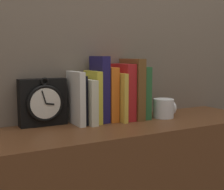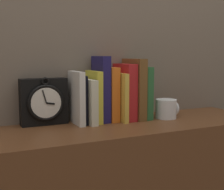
{
  "view_description": "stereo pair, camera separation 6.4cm",
  "coord_description": "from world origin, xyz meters",
  "px_view_note": "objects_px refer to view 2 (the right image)",
  "views": [
    {
      "loc": [
        -0.55,
        -1.0,
        1.2
      ],
      "look_at": [
        0.0,
        0.0,
        1.06
      ],
      "focal_mm": 50.0,
      "sensor_mm": 36.0,
      "label": 1
    },
    {
      "loc": [
        -0.49,
        -1.03,
        1.2
      ],
      "look_at": [
        0.0,
        0.0,
        1.06
      ],
      "focal_mm": 50.0,
      "sensor_mm": 36.0,
      "label": 2
    }
  ],
  "objects_px": {
    "book_slot3_yellow": "(94,97)",
    "book_slot8_brown": "(134,89)",
    "book_slot7_red": "(125,92)",
    "book_slot9_green": "(141,92)",
    "book_slot1_black": "(81,99)",
    "mug": "(167,109)",
    "book_slot2_cream": "(88,101)",
    "clock": "(44,102)",
    "book_slot4_navy": "(100,89)",
    "book_slot6_yellow": "(118,97)",
    "book_slot5_orange": "(110,94)",
    "book_slot0_white": "(76,98)"
  },
  "relations": [
    {
      "from": "book_slot3_yellow",
      "to": "book_slot8_brown",
      "type": "bearing_deg",
      "value": -3.67
    },
    {
      "from": "book_slot7_red",
      "to": "book_slot9_green",
      "type": "bearing_deg",
      "value": -0.44
    },
    {
      "from": "book_slot1_black",
      "to": "book_slot8_brown",
      "type": "xyz_separation_m",
      "value": [
        0.23,
        -0.02,
        0.03
      ]
    },
    {
      "from": "mug",
      "to": "book_slot2_cream",
      "type": "bearing_deg",
      "value": 170.68
    },
    {
      "from": "clock",
      "to": "book_slot3_yellow",
      "type": "xyz_separation_m",
      "value": [
        0.19,
        -0.03,
        0.01
      ]
    },
    {
      "from": "book_slot4_navy",
      "to": "book_slot7_red",
      "type": "height_order",
      "value": "book_slot4_navy"
    },
    {
      "from": "book_slot4_navy",
      "to": "book_slot6_yellow",
      "type": "height_order",
      "value": "book_slot4_navy"
    },
    {
      "from": "book_slot2_cream",
      "to": "book_slot5_orange",
      "type": "xyz_separation_m",
      "value": [
        0.1,
        0.01,
        0.02
      ]
    },
    {
      "from": "mug",
      "to": "clock",
      "type": "bearing_deg",
      "value": 168.88
    },
    {
      "from": "book_slot2_cream",
      "to": "book_slot5_orange",
      "type": "relative_size",
      "value": 0.79
    },
    {
      "from": "clock",
      "to": "book_slot9_green",
      "type": "relative_size",
      "value": 0.85
    },
    {
      "from": "book_slot3_yellow",
      "to": "book_slot1_black",
      "type": "bearing_deg",
      "value": 175.33
    },
    {
      "from": "book_slot6_yellow",
      "to": "book_slot8_brown",
      "type": "distance_m",
      "value": 0.08
    },
    {
      "from": "book_slot9_green",
      "to": "book_slot6_yellow",
      "type": "bearing_deg",
      "value": -176.98
    },
    {
      "from": "book_slot2_cream",
      "to": "book_slot6_yellow",
      "type": "bearing_deg",
      "value": -1.68
    },
    {
      "from": "book_slot8_brown",
      "to": "book_slot7_red",
      "type": "bearing_deg",
      "value": 173.76
    },
    {
      "from": "book_slot8_brown",
      "to": "book_slot2_cream",
      "type": "bearing_deg",
      "value": 179.53
    },
    {
      "from": "book_slot5_orange",
      "to": "mug",
      "type": "bearing_deg",
      "value": -15.8
    },
    {
      "from": "book_slot5_orange",
      "to": "book_slot6_yellow",
      "type": "bearing_deg",
      "value": -26.59
    },
    {
      "from": "book_slot3_yellow",
      "to": "book_slot7_red",
      "type": "distance_m",
      "value": 0.13
    },
    {
      "from": "book_slot0_white",
      "to": "mug",
      "type": "height_order",
      "value": "book_slot0_white"
    },
    {
      "from": "book_slot1_black",
      "to": "mug",
      "type": "xyz_separation_m",
      "value": [
        0.36,
        -0.07,
        -0.05
      ]
    },
    {
      "from": "book_slot7_red",
      "to": "mug",
      "type": "bearing_deg",
      "value": -18.77
    },
    {
      "from": "book_slot2_cream",
      "to": "book_slot9_green",
      "type": "distance_m",
      "value": 0.24
    },
    {
      "from": "book_slot4_navy",
      "to": "book_slot8_brown",
      "type": "xyz_separation_m",
      "value": [
        0.14,
        -0.02,
        -0.01
      ]
    },
    {
      "from": "book_slot0_white",
      "to": "book_slot3_yellow",
      "type": "relative_size",
      "value": 1.0
    },
    {
      "from": "book_slot1_black",
      "to": "book_slot4_navy",
      "type": "xyz_separation_m",
      "value": [
        0.08,
        0.0,
        0.04
      ]
    },
    {
      "from": "mug",
      "to": "book_slot4_navy",
      "type": "bearing_deg",
      "value": 165.86
    },
    {
      "from": "book_slot0_white",
      "to": "book_slot5_orange",
      "type": "height_order",
      "value": "book_slot5_orange"
    },
    {
      "from": "book_slot1_black",
      "to": "book_slot3_yellow",
      "type": "bearing_deg",
      "value": -4.67
    },
    {
      "from": "book_slot8_brown",
      "to": "book_slot1_black",
      "type": "bearing_deg",
      "value": 176.09
    },
    {
      "from": "book_slot1_black",
      "to": "book_slot8_brown",
      "type": "relative_size",
      "value": 0.75
    },
    {
      "from": "clock",
      "to": "book_slot2_cream",
      "type": "height_order",
      "value": "clock"
    },
    {
      "from": "clock",
      "to": "book_slot4_navy",
      "type": "bearing_deg",
      "value": -7.3
    },
    {
      "from": "book_slot3_yellow",
      "to": "mug",
      "type": "distance_m",
      "value": 0.31
    },
    {
      "from": "clock",
      "to": "book_slot8_brown",
      "type": "distance_m",
      "value": 0.37
    },
    {
      "from": "book_slot4_navy",
      "to": "book_slot6_yellow",
      "type": "distance_m",
      "value": 0.08
    },
    {
      "from": "book_slot8_brown",
      "to": "book_slot9_green",
      "type": "relative_size",
      "value": 1.15
    },
    {
      "from": "book_slot0_white",
      "to": "book_slot6_yellow",
      "type": "xyz_separation_m",
      "value": [
        0.17,
        -0.01,
        -0.0
      ]
    },
    {
      "from": "book_slot2_cream",
      "to": "book_slot7_red",
      "type": "relative_size",
      "value": 0.75
    },
    {
      "from": "book_slot6_yellow",
      "to": "mug",
      "type": "distance_m",
      "value": 0.22
    },
    {
      "from": "book_slot9_green",
      "to": "mug",
      "type": "distance_m",
      "value": 0.13
    },
    {
      "from": "mug",
      "to": "book_slot3_yellow",
      "type": "bearing_deg",
      "value": 168.02
    },
    {
      "from": "book_slot5_orange",
      "to": "book_slot7_red",
      "type": "distance_m",
      "value": 0.07
    },
    {
      "from": "book_slot3_yellow",
      "to": "book_slot5_orange",
      "type": "bearing_deg",
      "value": 1.74
    },
    {
      "from": "book_slot5_orange",
      "to": "clock",
      "type": "bearing_deg",
      "value": 173.23
    },
    {
      "from": "clock",
      "to": "book_slot0_white",
      "type": "height_order",
      "value": "book_slot0_white"
    },
    {
      "from": "clock",
      "to": "book_slot8_brown",
      "type": "height_order",
      "value": "book_slot8_brown"
    },
    {
      "from": "book_slot4_navy",
      "to": "book_slot5_orange",
      "type": "height_order",
      "value": "book_slot4_navy"
    },
    {
      "from": "book_slot7_red",
      "to": "book_slot8_brown",
      "type": "relative_size",
      "value": 0.92
    }
  ]
}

